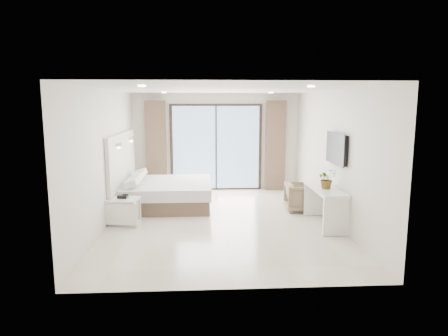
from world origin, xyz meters
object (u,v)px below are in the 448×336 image
(nightstand, at_px, (123,212))
(console_desk, at_px, (325,198))
(bed, at_px, (166,193))
(armchair, at_px, (301,196))

(nightstand, xyz_separation_m, console_desk, (4.03, -0.24, 0.29))
(bed, distance_m, console_desk, 3.72)
(bed, distance_m, armchair, 3.17)
(nightstand, bearing_deg, bed, 70.65)
(console_desk, distance_m, armchair, 1.14)
(nightstand, distance_m, armchair, 3.93)
(console_desk, relative_size, armchair, 2.20)
(nightstand, distance_m, console_desk, 4.05)
(bed, height_order, console_desk, console_desk)
(armchair, bearing_deg, console_desk, -167.53)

